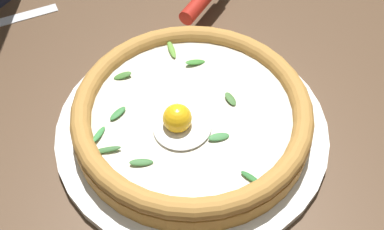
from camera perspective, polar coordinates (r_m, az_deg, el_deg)
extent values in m
cube|color=#513925|center=(0.60, -5.11, -3.73)|extent=(2.40, 2.40, 0.03)
cylinder|color=white|center=(0.59, 0.00, -1.59)|extent=(0.33, 0.33, 0.01)
cylinder|color=#BE8235|center=(0.57, 0.00, -0.49)|extent=(0.28, 0.28, 0.02)
torus|color=#BC833C|center=(0.56, 0.00, 0.66)|extent=(0.28, 0.28, 0.02)
cylinder|color=beige|center=(0.56, 0.00, 0.40)|extent=(0.24, 0.24, 0.00)
ellipsoid|color=white|center=(0.54, -1.13, -1.30)|extent=(0.07, 0.07, 0.01)
sphere|color=yellow|center=(0.53, -1.76, -0.38)|extent=(0.03, 0.03, 0.03)
ellipsoid|color=#3F8A33|center=(0.61, 0.09, 6.45)|extent=(0.03, 0.02, 0.01)
ellipsoid|color=#448948|center=(0.53, 3.20, -2.61)|extent=(0.02, 0.02, 0.01)
ellipsoid|color=#437C32|center=(0.60, -8.27, 4.66)|extent=(0.02, 0.02, 0.01)
ellipsoid|color=#3B8340|center=(0.56, -8.82, 0.20)|extent=(0.02, 0.01, 0.00)
ellipsoid|color=#3E8E46|center=(0.54, -11.02, -2.26)|extent=(0.03, 0.01, 0.01)
ellipsoid|color=#2D7232|center=(0.51, 6.96, -7.37)|extent=(0.01, 0.02, 0.00)
ellipsoid|color=#40783D|center=(0.52, -6.05, -5.62)|extent=(0.02, 0.03, 0.01)
ellipsoid|color=#386C36|center=(0.53, -10.22, -4.12)|extent=(0.03, 0.03, 0.01)
ellipsoid|color=#467938|center=(0.57, 4.60, 1.93)|extent=(0.02, 0.02, 0.01)
ellipsoid|color=#639F38|center=(0.62, -2.45, 7.83)|extent=(0.03, 0.03, 0.00)
cube|color=silver|center=(0.78, -20.96, 10.51)|extent=(0.13, 0.09, 0.00)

